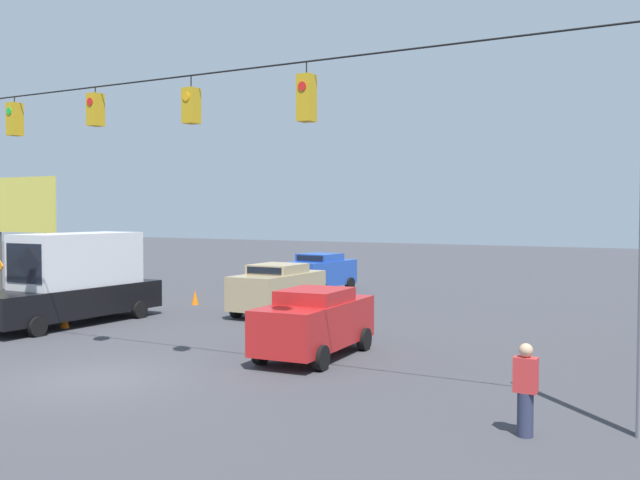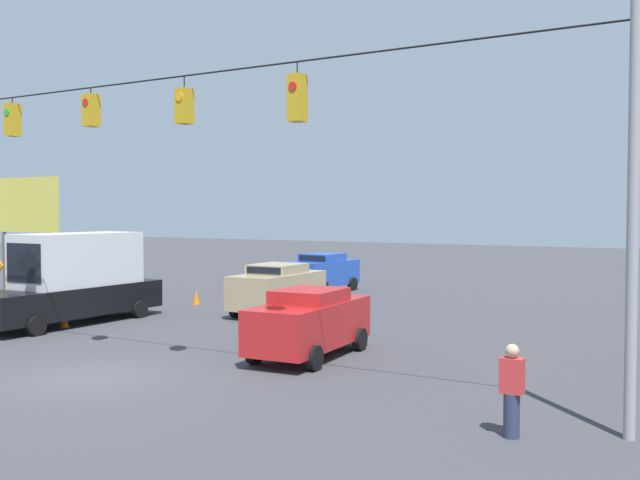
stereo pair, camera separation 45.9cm
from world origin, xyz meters
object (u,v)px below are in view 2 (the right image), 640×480
traffic_cone_fifth (284,284)px  pedestrian (512,391)px  traffic_cone_third (196,297)px  sedan_red_crossing_near (310,322)px  overhead_signal_span (138,166)px  sedan_blue_withflow_far (322,272)px  roadside_billboard (25,211)px  box_truck_black_parked_shoulder (74,279)px  traffic_cone_fourth (247,290)px  traffic_cone_second (139,306)px  traffic_cone_nearest (64,318)px  sedan_tan_withflow_mid (277,288)px

traffic_cone_fifth → pedestrian: size_ratio=0.37×
traffic_cone_third → pedestrian: 19.72m
sedan_red_crossing_near → overhead_signal_span: bearing=45.1°
sedan_blue_withflow_far → traffic_cone_fifth: sedan_blue_withflow_far is taller
traffic_cone_fifth → roadside_billboard: size_ratio=0.11×
overhead_signal_span → roadside_billboard: (15.02, -8.06, -1.13)m
box_truck_black_parked_shoulder → traffic_cone_fourth: size_ratio=11.33×
overhead_signal_span → box_truck_black_parked_shoulder: bearing=-29.5°
box_truck_black_parked_shoulder → traffic_cone_fifth: 12.80m
traffic_cone_second → pedestrian: 18.12m
traffic_cone_nearest → traffic_cone_fourth: 10.21m
overhead_signal_span → sedan_red_crossing_near: overhead_signal_span is taller
overhead_signal_span → sedan_red_crossing_near: (-3.15, -3.16, -4.12)m
traffic_cone_third → traffic_cone_fourth: same height
traffic_cone_second → traffic_cone_fifth: (-0.05, -9.99, 0.00)m
pedestrian → box_truck_black_parked_shoulder: bearing=-16.3°
overhead_signal_span → traffic_cone_fifth: size_ratio=38.30×
overhead_signal_span → roadside_billboard: size_ratio=4.25×
sedan_blue_withflow_far → pedestrian: bearing=128.5°
sedan_tan_withflow_mid → sedan_red_crossing_near: sedan_tan_withflow_mid is taller
traffic_cone_nearest → traffic_cone_second: size_ratio=1.00×
sedan_tan_withflow_mid → traffic_cone_fourth: (4.42, -4.06, -0.71)m
traffic_cone_second → pedestrian: (-16.41, 7.66, 0.51)m
traffic_cone_fourth → sedan_blue_withflow_far: bearing=-118.5°
traffic_cone_nearest → traffic_cone_fifth: size_ratio=1.00×
sedan_tan_withflow_mid → sedan_red_crossing_near: (-5.19, 6.18, -0.05)m
box_truck_black_parked_shoulder → sedan_red_crossing_near: bearing=175.3°
overhead_signal_span → pedestrian: 10.67m
roadside_billboard → traffic_cone_second: bearing=171.0°
box_truck_black_parked_shoulder → sedan_blue_withflow_far: size_ratio=1.69×
sedan_tan_withflow_mid → pedestrian: bearing=138.9°
traffic_cone_second → roadside_billboard: size_ratio=0.11×
sedan_blue_withflow_far → traffic_cone_nearest: (2.12, 13.80, -0.67)m
sedan_red_crossing_near → pedestrian: 7.75m
traffic_cone_nearest → traffic_cone_third: bearing=-89.9°
sedan_blue_withflow_far → traffic_cone_fourth: sedan_blue_withflow_far is taller
traffic_cone_fifth → sedan_tan_withflow_mid: bearing=121.8°
traffic_cone_fifth → box_truck_black_parked_shoulder: bearing=88.1°
sedan_red_crossing_near → traffic_cone_fifth: 16.74m
traffic_cone_fourth → traffic_cone_fifth: 3.33m
sedan_blue_withflow_far → traffic_cone_third: (2.13, 6.93, -0.67)m
traffic_cone_second → traffic_cone_fourth: same height
sedan_blue_withflow_far → roadside_billboard: 14.11m
pedestrian → sedan_tan_withflow_mid: bearing=-41.1°
traffic_cone_fifth → traffic_cone_second: bearing=89.7°
box_truck_black_parked_shoulder → traffic_cone_second: 3.04m
traffic_cone_fifth → sedan_blue_withflow_far: bearing=-173.1°
sedan_red_crossing_near → pedestrian: size_ratio=2.75×
sedan_blue_withflow_far → traffic_cone_second: 10.49m
overhead_signal_span → traffic_cone_fourth: bearing=-64.3°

